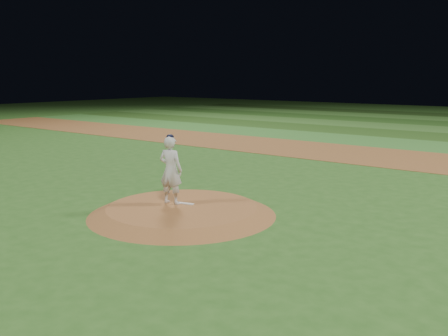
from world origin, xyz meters
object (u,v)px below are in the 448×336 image
object	(u,v)px
pitchers_mound	(182,210)
pitching_rubber	(185,203)
rosin_bag	(168,192)
pitcher_on_mound	(171,170)

from	to	relation	value
pitchers_mound	pitching_rubber	size ratio (longest dim) A/B	10.39
rosin_bag	pitcher_on_mound	distance (m)	1.68
pitchers_mound	rosin_bag	size ratio (longest dim) A/B	52.10
pitchers_mound	pitching_rubber	distance (m)	0.32
rosin_bag	pitchers_mound	bearing A→B (deg)	-32.13
pitchers_mound	pitching_rubber	bearing A→B (deg)	112.65
pitching_rubber	rosin_bag	world-z (taller)	rosin_bag
pitchers_mound	rosin_bag	bearing A→B (deg)	147.87
pitching_rubber	pitcher_on_mound	xyz separation A→B (m)	(-0.37, -0.22, 1.01)
pitchers_mound	pitcher_on_mound	bearing A→B (deg)	175.39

